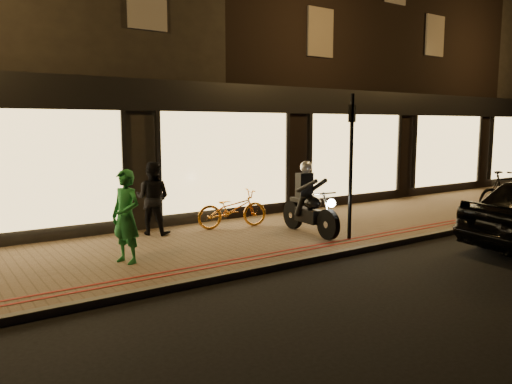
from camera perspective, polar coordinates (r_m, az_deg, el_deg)
ground at (r=9.57m, az=9.25°, el=-7.51°), size 90.00×90.00×0.00m
sidewalk at (r=11.04m, az=2.05°, el=-5.05°), size 50.00×4.00×0.12m
kerb_stone at (r=9.59m, az=9.05°, el=-7.10°), size 50.00×0.14×0.12m
red_kerb_lines at (r=9.93m, az=7.07°, el=-6.17°), size 50.00×0.26×0.01m
building_row at (r=17.00m, az=-12.46°, el=13.42°), size 48.00×10.11×8.50m
motorcycle at (r=10.97m, az=6.06°, el=-1.58°), size 0.60×1.94×1.59m
sign_post at (r=10.45m, az=10.81°, el=3.73°), size 0.33×0.17×3.00m
bicycle_gold at (r=11.55m, az=-2.73°, el=-1.96°), size 1.76×0.90×0.88m
bicycle_dark at (r=14.71m, az=26.58°, el=-0.09°), size 2.03×0.83×1.19m
person_green at (r=8.85m, az=-14.63°, el=-2.72°), size 0.60×0.70×1.62m
person_dark at (r=11.04m, az=-11.73°, el=-0.69°), size 0.97×0.97×1.59m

